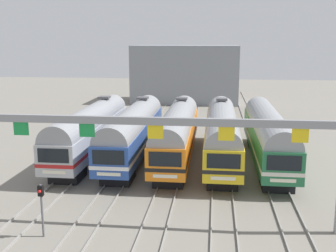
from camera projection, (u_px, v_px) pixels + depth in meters
name	position (u px, v px, depth m)	size (l,w,h in m)	color
ground_plane	(177.00, 160.00, 37.78)	(160.00, 160.00, 0.00)	gray
track_bed	(189.00, 123.00, 54.30)	(17.50, 70.00, 0.15)	gray
commuter_train_stainless	(91.00, 129.00, 38.12)	(2.88, 18.06, 5.05)	#B2B5BA
commuter_train_blue	(133.00, 130.00, 37.68)	(2.88, 18.06, 5.05)	#284C9E
commuter_train_orange	(177.00, 131.00, 37.23)	(2.88, 18.06, 5.05)	orange
commuter_train_yellow	(222.00, 132.00, 36.79)	(2.88, 18.06, 5.05)	gold
commuter_train_green	(268.00, 134.00, 36.34)	(2.88, 18.06, 4.77)	#236B42
catenary_gantry	(155.00, 139.00, 23.58)	(21.23, 0.44, 6.97)	gray
yard_signal_mast	(41.00, 201.00, 22.65)	(0.28, 0.35, 3.05)	#59595E
maintenance_building	(186.00, 74.00, 72.59)	(18.05, 10.00, 9.80)	gray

